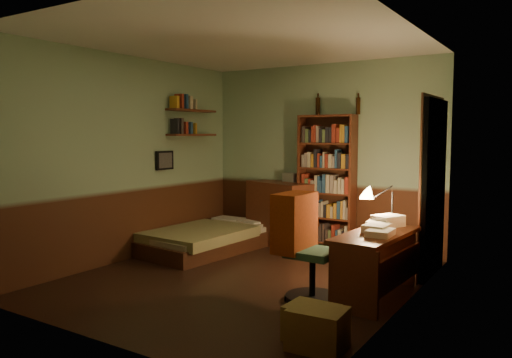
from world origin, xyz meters
The scene contains 24 objects.
floor centered at (0.00, 0.00, -0.01)m, with size 3.50×4.00×0.02m, color black.
ceiling centered at (0.00, 0.00, 2.61)m, with size 3.50×4.00×0.02m, color silver.
wall_back centered at (0.00, 2.01, 1.30)m, with size 3.50×0.02×2.60m, color #88AA84.
wall_left centered at (-1.76, 0.00, 1.30)m, with size 0.02×4.00×2.60m, color #88AA84.
wall_right centered at (1.76, 0.00, 1.30)m, with size 0.02×4.00×2.60m, color #88AA84.
wall_front centered at (0.00, -2.01, 1.30)m, with size 3.50×0.02×2.60m, color #88AA84.
doorway centered at (1.72, 1.30, 1.00)m, with size 0.06×0.90×2.00m, color black.
door_trim centered at (1.69, 1.30, 1.00)m, with size 0.02×0.98×2.08m, color #3A1E11.
bed centered at (-1.19, 0.88, 0.28)m, with size 1.00×1.86×0.55m, color #828C51.
dresser centered at (-0.53, 1.76, 0.46)m, with size 1.03×0.52×0.92m, color #542615.
mini_stereo centered at (-0.42, 1.89, 0.98)m, with size 0.24×0.18×0.13m, color #B2B2B7.
bookshelf centered at (0.15, 1.85, 0.94)m, with size 0.80×0.25×1.88m, color #542615.
bottle_left centered at (-0.05, 1.96, 2.00)m, with size 0.07×0.07×0.25m, color black.
bottle_right centered at (0.55, 1.96, 1.99)m, with size 0.06×0.06×0.23m, color black.
desk centered at (1.44, 0.18, 0.32)m, with size 0.50×1.20×0.64m, color #542615.
paper_stack centered at (1.43, 0.58, 0.70)m, with size 0.22×0.30×0.12m, color silver.
desk_lamp centered at (1.42, 0.73, 0.97)m, with size 0.19×0.19×0.65m, color black.
office_chair centered at (0.97, -0.25, 0.50)m, with size 0.50×0.44×1.00m, color #366048.
red_jacket centered at (0.72, -0.03, 1.29)m, with size 0.27×0.49×0.58m, color #B13F15.
wall_shelf_lower centered at (-1.64, 1.10, 1.60)m, with size 0.20×0.90×0.03m, color #542615.
wall_shelf_upper centered at (-1.64, 1.10, 1.95)m, with size 0.20×0.90×0.03m, color #542615.
framed_picture centered at (-1.72, 0.60, 1.25)m, with size 0.04×0.32×0.26m, color black.
cardboard_box_a centered at (1.48, -1.22, 0.15)m, with size 0.41×0.33×0.31m, color olive.
cardboard_box_b centered at (1.37, -1.09, 0.14)m, with size 0.39×0.32×0.27m, color olive.
Camera 1 is at (3.03, -4.51, 1.60)m, focal length 35.00 mm.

